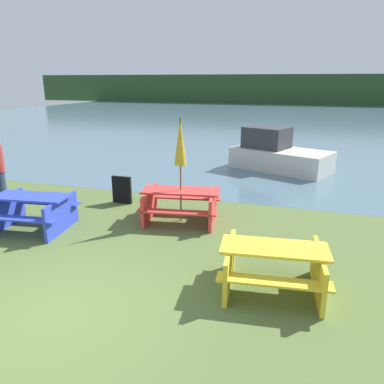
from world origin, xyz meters
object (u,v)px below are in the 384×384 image
(boat, at_px, (277,154))
(signboard, at_px, (122,190))
(picnic_table_blue, at_px, (32,209))
(umbrella_gold, at_px, (180,142))
(picnic_table_yellow, at_px, (273,264))
(picnic_table_red, at_px, (181,202))

(boat, bearing_deg, signboard, -101.83)
(picnic_table_blue, relative_size, umbrella_gold, 0.75)
(picnic_table_yellow, bearing_deg, boat, 95.15)
(picnic_table_yellow, bearing_deg, umbrella_gold, 134.75)
(picnic_table_blue, bearing_deg, picnic_table_yellow, -9.68)
(picnic_table_red, bearing_deg, boat, 75.32)
(picnic_table_yellow, xyz_separation_m, umbrella_gold, (-2.42, 2.45, 1.44))
(signboard, bearing_deg, boat, 56.58)
(picnic_table_yellow, relative_size, picnic_table_blue, 0.99)
(picnic_table_blue, distance_m, signboard, 2.51)
(umbrella_gold, bearing_deg, picnic_table_blue, -152.99)
(picnic_table_yellow, relative_size, picnic_table_red, 0.90)
(umbrella_gold, height_order, boat, umbrella_gold)
(picnic_table_yellow, relative_size, boat, 0.46)
(picnic_table_yellow, bearing_deg, picnic_table_blue, 170.32)
(umbrella_gold, relative_size, signboard, 3.28)
(picnic_table_yellow, xyz_separation_m, boat, (-0.78, 8.71, 0.12))
(picnic_table_yellow, distance_m, picnic_table_red, 3.44)
(signboard, bearing_deg, picnic_table_yellow, -36.16)
(picnic_table_yellow, height_order, picnic_table_red, picnic_table_red)
(picnic_table_red, bearing_deg, picnic_table_yellow, -45.25)
(umbrella_gold, bearing_deg, picnic_table_red, 180.00)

